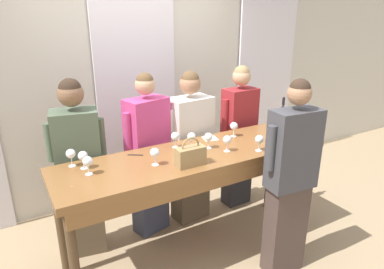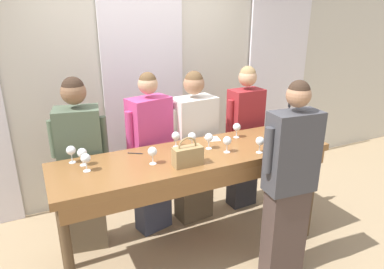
{
  "view_description": "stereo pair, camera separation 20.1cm",
  "coord_description": "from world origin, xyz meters",
  "px_view_note": "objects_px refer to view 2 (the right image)",
  "views": [
    {
      "loc": [
        -1.41,
        -2.37,
        2.18
      ],
      "look_at": [
        0.0,
        0.07,
        1.18
      ],
      "focal_mm": 32.0,
      "sensor_mm": 36.0,
      "label": 1
    },
    {
      "loc": [
        -1.23,
        -2.47,
        2.18
      ],
      "look_at": [
        0.0,
        0.07,
        1.18
      ],
      "focal_mm": 32.0,
      "sensor_mm": 36.0,
      "label": 2
    }
  ],
  "objects_px": {
    "wine_glass_near_host": "(152,152)",
    "wine_glass_by_bottle": "(71,151)",
    "wine_glass_center_right": "(260,142)",
    "wine_glass_by_handbag": "(227,141)",
    "wine_glass_front_left": "(192,137)",
    "guest_cream_sweater": "(194,148)",
    "wine_glass_center_left": "(86,159)",
    "wine_glass_front_mid": "(209,138)",
    "guest_striped_shirt": "(244,137)",
    "guest_pink_top": "(151,154)",
    "wine_glass_back_left": "(176,136)",
    "wine_glass_back_right": "(287,135)",
    "wine_glass_back_mid": "(273,134)",
    "wine_bottle": "(288,118)",
    "host_pouring": "(289,183)",
    "wine_glass_front_right": "(82,153)",
    "guest_olive_jacket": "(82,166)",
    "handbag": "(188,156)",
    "tasting_bar": "(196,165)",
    "wine_glass_center_mid": "(237,127)"
  },
  "relations": [
    {
      "from": "wine_glass_by_bottle",
      "to": "wine_glass_back_mid",
      "type": "bearing_deg",
      "value": -12.41
    },
    {
      "from": "wine_glass_back_left",
      "to": "guest_pink_top",
      "type": "distance_m",
      "value": 0.46
    },
    {
      "from": "wine_glass_front_left",
      "to": "guest_cream_sweater",
      "type": "xyz_separation_m",
      "value": [
        0.23,
        0.42,
        -0.3
      ]
    },
    {
      "from": "tasting_bar",
      "to": "wine_glass_back_right",
      "type": "height_order",
      "value": "wine_glass_back_right"
    },
    {
      "from": "wine_bottle",
      "to": "host_pouring",
      "type": "height_order",
      "value": "host_pouring"
    },
    {
      "from": "wine_glass_front_mid",
      "to": "wine_glass_back_right",
      "type": "bearing_deg",
      "value": -20.15
    },
    {
      "from": "tasting_bar",
      "to": "wine_glass_back_mid",
      "type": "height_order",
      "value": "wine_glass_back_mid"
    },
    {
      "from": "wine_glass_center_left",
      "to": "guest_cream_sweater",
      "type": "xyz_separation_m",
      "value": [
        1.17,
        0.5,
        -0.3
      ]
    },
    {
      "from": "wine_glass_center_right",
      "to": "wine_glass_by_handbag",
      "type": "bearing_deg",
      "value": 152.28
    },
    {
      "from": "wine_bottle",
      "to": "guest_olive_jacket",
      "type": "relative_size",
      "value": 0.19
    },
    {
      "from": "wine_glass_center_mid",
      "to": "wine_glass_back_mid",
      "type": "relative_size",
      "value": 1.0
    },
    {
      "from": "host_pouring",
      "to": "wine_glass_front_left",
      "type": "bearing_deg",
      "value": 126.25
    },
    {
      "from": "handbag",
      "to": "wine_glass_center_right",
      "type": "xyz_separation_m",
      "value": [
        0.68,
        -0.04,
        0.02
      ]
    },
    {
      "from": "wine_glass_front_right",
      "to": "wine_glass_center_left",
      "type": "relative_size",
      "value": 1.0
    },
    {
      "from": "wine_glass_near_host",
      "to": "wine_glass_by_bottle",
      "type": "distance_m",
      "value": 0.66
    },
    {
      "from": "wine_glass_center_mid",
      "to": "guest_striped_shirt",
      "type": "relative_size",
      "value": 0.09
    },
    {
      "from": "wine_glass_front_left",
      "to": "guest_striped_shirt",
      "type": "bearing_deg",
      "value": 26.03
    },
    {
      "from": "host_pouring",
      "to": "wine_glass_back_mid",
      "type": "bearing_deg",
      "value": 68.64
    },
    {
      "from": "wine_glass_by_bottle",
      "to": "guest_olive_jacket",
      "type": "xyz_separation_m",
      "value": [
        0.1,
        0.29,
        -0.27
      ]
    },
    {
      "from": "wine_glass_center_mid",
      "to": "wine_glass_back_right",
      "type": "xyz_separation_m",
      "value": [
        0.29,
        -0.39,
        0.0
      ]
    },
    {
      "from": "wine_glass_center_right",
      "to": "guest_striped_shirt",
      "type": "distance_m",
      "value": 0.91
    },
    {
      "from": "handbag",
      "to": "wine_glass_front_mid",
      "type": "height_order",
      "value": "handbag"
    },
    {
      "from": "handbag",
      "to": "guest_cream_sweater",
      "type": "distance_m",
      "value": 0.9
    },
    {
      "from": "wine_glass_front_right",
      "to": "host_pouring",
      "type": "distance_m",
      "value": 1.68
    },
    {
      "from": "wine_glass_back_mid",
      "to": "guest_cream_sweater",
      "type": "bearing_deg",
      "value": 125.9
    },
    {
      "from": "guest_pink_top",
      "to": "wine_glass_center_left",
      "type": "bearing_deg",
      "value": -144.0
    },
    {
      "from": "tasting_bar",
      "to": "wine_glass_near_host",
      "type": "relative_size",
      "value": 16.69
    },
    {
      "from": "wine_glass_front_right",
      "to": "guest_cream_sweater",
      "type": "bearing_deg",
      "value": 17.88
    },
    {
      "from": "wine_glass_back_right",
      "to": "wine_bottle",
      "type": "bearing_deg",
      "value": 48.33
    },
    {
      "from": "guest_olive_jacket",
      "to": "guest_pink_top",
      "type": "distance_m",
      "value": 0.67
    },
    {
      "from": "wine_glass_back_right",
      "to": "guest_striped_shirt",
      "type": "relative_size",
      "value": 0.09
    },
    {
      "from": "wine_bottle",
      "to": "wine_glass_front_left",
      "type": "xyz_separation_m",
      "value": [
        -1.14,
        -0.04,
        -0.01
      ]
    },
    {
      "from": "wine_glass_front_right",
      "to": "wine_glass_center_left",
      "type": "xyz_separation_m",
      "value": [
        0.01,
        -0.12,
        0.0
      ]
    },
    {
      "from": "wine_glass_near_host",
      "to": "wine_glass_by_bottle",
      "type": "height_order",
      "value": "same"
    },
    {
      "from": "wine_bottle",
      "to": "host_pouring",
      "type": "distance_m",
      "value": 1.01
    },
    {
      "from": "wine_glass_by_bottle",
      "to": "wine_glass_by_handbag",
      "type": "xyz_separation_m",
      "value": [
        1.25,
        -0.36,
        0.0
      ]
    },
    {
      "from": "wine_glass_front_left",
      "to": "wine_glass_center_mid",
      "type": "xyz_separation_m",
      "value": [
        0.51,
        0.06,
        -0.0
      ]
    },
    {
      "from": "wine_glass_back_left",
      "to": "wine_glass_back_right",
      "type": "distance_m",
      "value": 1.01
    },
    {
      "from": "wine_glass_near_host",
      "to": "handbag",
      "type": "bearing_deg",
      "value": -31.18
    },
    {
      "from": "wine_bottle",
      "to": "wine_glass_back_right",
      "type": "height_order",
      "value": "wine_bottle"
    },
    {
      "from": "guest_cream_sweater",
      "to": "wine_glass_by_handbag",
      "type": "bearing_deg",
      "value": -89.55
    },
    {
      "from": "wine_glass_near_host",
      "to": "guest_pink_top",
      "type": "relative_size",
      "value": 0.09
    },
    {
      "from": "wine_glass_back_left",
      "to": "wine_glass_by_bottle",
      "type": "height_order",
      "value": "same"
    },
    {
      "from": "wine_glass_front_mid",
      "to": "wine_glass_by_handbag",
      "type": "height_order",
      "value": "same"
    },
    {
      "from": "wine_glass_front_right",
      "to": "guest_olive_jacket",
      "type": "distance_m",
      "value": 0.47
    },
    {
      "from": "wine_bottle",
      "to": "guest_olive_jacket",
      "type": "height_order",
      "value": "guest_olive_jacket"
    },
    {
      "from": "wine_glass_center_right",
      "to": "guest_pink_top",
      "type": "distance_m",
      "value": 1.11
    },
    {
      "from": "wine_glass_back_mid",
      "to": "wine_glass_center_right",
      "type": "bearing_deg",
      "value": -153.73
    },
    {
      "from": "wine_glass_front_mid",
      "to": "guest_striped_shirt",
      "type": "relative_size",
      "value": 0.09
    },
    {
      "from": "wine_glass_center_left",
      "to": "wine_glass_center_right",
      "type": "bearing_deg",
      "value": -11.07
    }
  ]
}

